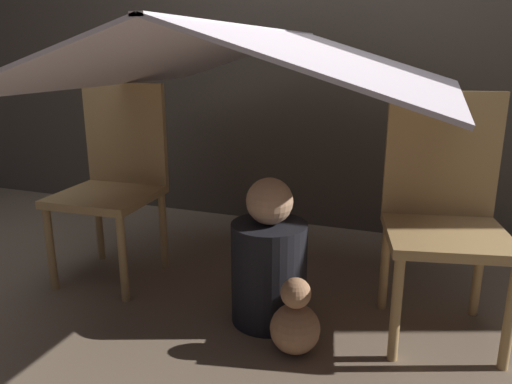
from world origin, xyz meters
TOP-DOWN VIEW (x-y plane):
  - ground_plane at (0.00, 0.00)m, footprint 8.80×8.80m
  - wall_back at (0.00, 1.22)m, footprint 7.00×0.05m
  - chair_left at (-0.74, 0.21)m, footprint 0.45×0.45m
  - chair_right at (0.72, 0.20)m, footprint 0.50×0.50m
  - sheet_canopy at (0.00, 0.12)m, footprint 1.47×1.59m
  - person_front at (0.09, 0.02)m, footprint 0.30×0.30m
  - plush_toy at (0.26, -0.17)m, footprint 0.18×0.18m

SIDE VIEW (x-z plane):
  - ground_plane at x=0.00m, z-range 0.00..0.00m
  - plush_toy at x=0.26m, z-range -0.03..0.26m
  - person_front at x=0.09m, z-range -0.05..0.54m
  - chair_left at x=-0.74m, z-range 0.03..0.94m
  - chair_right at x=0.72m, z-range 0.03..0.94m
  - sheet_canopy at x=0.00m, z-range 0.90..1.14m
  - wall_back at x=0.00m, z-range 0.00..2.50m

